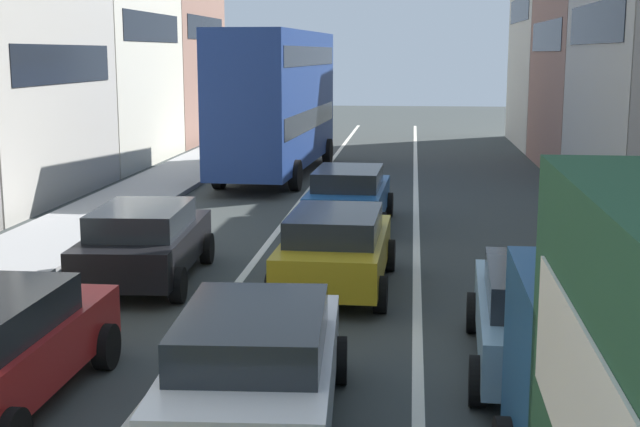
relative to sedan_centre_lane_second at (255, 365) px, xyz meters
name	(u,v)px	position (x,y,z in m)	size (l,w,h in m)	color
sidewalk_left	(107,211)	(-6.51, 13.30, -0.73)	(2.60, 64.00, 0.14)	#9B9B9B
lane_stripe_left	(288,217)	(-1.51, 13.30, -0.79)	(0.16, 60.00, 0.01)	silver
lane_stripe_right	(416,219)	(1.89, 13.30, -0.79)	(0.16, 60.00, 0.01)	silver
sedan_centre_lane_second	(255,365)	(0.00, 0.00, 0.00)	(2.26, 4.40, 1.49)	silver
hatchback_centre_lane_third	(336,247)	(0.38, 6.24, 0.00)	(2.14, 4.34, 1.49)	#B29319
sedan_left_lane_third	(145,241)	(-3.30, 6.40, 0.00)	(2.27, 4.40, 1.49)	black
coupe_centre_lane_fourth	(349,195)	(0.18, 12.26, 0.00)	(2.17, 4.36, 1.49)	#194C8C
sedan_right_lane_behind_truck	(545,314)	(3.60, 2.37, 0.00)	(2.23, 4.38, 1.49)	#759EB7
bus_mid_queue_primary	(276,96)	(-3.02, 21.03, 2.03)	(3.20, 10.61, 5.06)	navy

